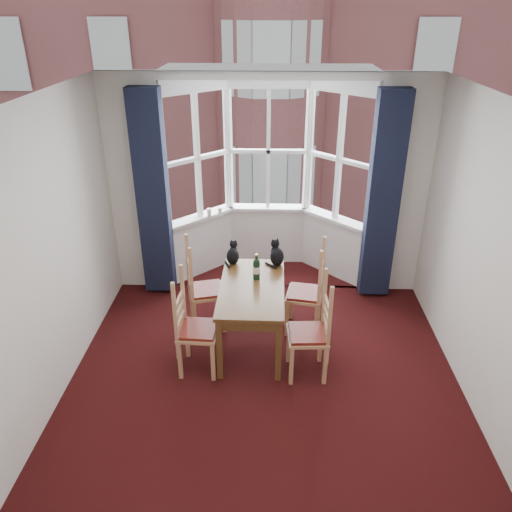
{
  "coord_description": "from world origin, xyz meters",
  "views": [
    {
      "loc": [
        0.05,
        -3.74,
        3.47
      ],
      "look_at": [
        -0.11,
        1.05,
        1.05
      ],
      "focal_mm": 35.0,
      "sensor_mm": 36.0,
      "label": 1
    }
  ],
  "objects_px": {
    "cat_right": "(277,255)",
    "candle_short": "(220,212)",
    "chair_left_far": "(199,292)",
    "cat_left": "(233,255)",
    "chair_right_far": "(312,295)",
    "chair_left_near": "(190,331)",
    "candle_tall": "(209,212)",
    "chair_right_near": "(316,335)",
    "dining_table": "(252,295)",
    "wine_bottle": "(256,268)"
  },
  "relations": [
    {
      "from": "cat_right",
      "to": "candle_short",
      "type": "bearing_deg",
      "value": 123.09
    },
    {
      "from": "candle_tall",
      "to": "candle_short",
      "type": "relative_size",
      "value": 0.98
    },
    {
      "from": "cat_right",
      "to": "cat_left",
      "type": "bearing_deg",
      "value": 178.48
    },
    {
      "from": "chair_right_near",
      "to": "candle_tall",
      "type": "bearing_deg",
      "value": 121.51
    },
    {
      "from": "chair_left_near",
      "to": "cat_right",
      "type": "distance_m",
      "value": 1.38
    },
    {
      "from": "chair_left_near",
      "to": "chair_right_far",
      "type": "xyz_separation_m",
      "value": [
        1.31,
        0.74,
        0.0
      ]
    },
    {
      "from": "chair_left_far",
      "to": "chair_right_near",
      "type": "bearing_deg",
      "value": -31.51
    },
    {
      "from": "chair_right_far",
      "to": "cat_right",
      "type": "relative_size",
      "value": 2.94
    },
    {
      "from": "dining_table",
      "to": "candle_tall",
      "type": "height_order",
      "value": "candle_tall"
    },
    {
      "from": "chair_right_near",
      "to": "chair_right_far",
      "type": "xyz_separation_m",
      "value": [
        0.01,
        0.78,
        0.0
      ]
    },
    {
      "from": "candle_tall",
      "to": "dining_table",
      "type": "bearing_deg",
      "value": -68.87
    },
    {
      "from": "dining_table",
      "to": "wine_bottle",
      "type": "bearing_deg",
      "value": 75.68
    },
    {
      "from": "cat_right",
      "to": "candle_short",
      "type": "height_order",
      "value": "cat_right"
    },
    {
      "from": "chair_left_far",
      "to": "cat_left",
      "type": "xyz_separation_m",
      "value": [
        0.39,
        0.21,
        0.39
      ]
    },
    {
      "from": "chair_left_far",
      "to": "cat_right",
      "type": "height_order",
      "value": "cat_right"
    },
    {
      "from": "chair_right_near",
      "to": "candle_tall",
      "type": "relative_size",
      "value": 8.31
    },
    {
      "from": "chair_left_near",
      "to": "candle_tall",
      "type": "xyz_separation_m",
      "value": [
        -0.03,
        2.13,
        0.45
      ]
    },
    {
      "from": "candle_tall",
      "to": "candle_short",
      "type": "distance_m",
      "value": 0.15
    },
    {
      "from": "dining_table",
      "to": "candle_short",
      "type": "height_order",
      "value": "candle_short"
    },
    {
      "from": "chair_left_near",
      "to": "chair_right_near",
      "type": "relative_size",
      "value": 1.0
    },
    {
      "from": "chair_left_near",
      "to": "cat_right",
      "type": "bearing_deg",
      "value": 47.29
    },
    {
      "from": "cat_right",
      "to": "chair_right_far",
      "type": "bearing_deg",
      "value": -28.46
    },
    {
      "from": "chair_left_near",
      "to": "cat_right",
      "type": "height_order",
      "value": "cat_right"
    },
    {
      "from": "chair_left_near",
      "to": "candle_short",
      "type": "height_order",
      "value": "candle_short"
    },
    {
      "from": "chair_left_near",
      "to": "chair_right_far",
      "type": "bearing_deg",
      "value": 29.58
    },
    {
      "from": "chair_left_far",
      "to": "cat_left",
      "type": "bearing_deg",
      "value": 28.45
    },
    {
      "from": "wine_bottle",
      "to": "candle_short",
      "type": "height_order",
      "value": "wine_bottle"
    },
    {
      "from": "chair_left_far",
      "to": "chair_right_far",
      "type": "height_order",
      "value": "same"
    },
    {
      "from": "cat_left",
      "to": "dining_table",
      "type": "bearing_deg",
      "value": -65.78
    },
    {
      "from": "wine_bottle",
      "to": "dining_table",
      "type": "bearing_deg",
      "value": -104.32
    },
    {
      "from": "chair_left_far",
      "to": "chair_right_near",
      "type": "relative_size",
      "value": 1.0
    },
    {
      "from": "chair_left_far",
      "to": "candle_short",
      "type": "distance_m",
      "value": 1.47
    },
    {
      "from": "dining_table",
      "to": "candle_short",
      "type": "relative_size",
      "value": 11.54
    },
    {
      "from": "cat_left",
      "to": "candle_tall",
      "type": "xyz_separation_m",
      "value": [
        -0.41,
        1.15,
        0.07
      ]
    },
    {
      "from": "chair_right_far",
      "to": "cat_left",
      "type": "bearing_deg",
      "value": 165.58
    },
    {
      "from": "chair_left_far",
      "to": "chair_right_far",
      "type": "relative_size",
      "value": 1.0
    },
    {
      "from": "candle_tall",
      "to": "candle_short",
      "type": "height_order",
      "value": "candle_short"
    },
    {
      "from": "chair_right_near",
      "to": "cat_left",
      "type": "distance_m",
      "value": 1.42
    },
    {
      "from": "chair_right_near",
      "to": "candle_tall",
      "type": "xyz_separation_m",
      "value": [
        -1.33,
        2.16,
        0.45
      ]
    },
    {
      "from": "cat_left",
      "to": "candle_tall",
      "type": "distance_m",
      "value": 1.22
    },
    {
      "from": "cat_left",
      "to": "cat_right",
      "type": "xyz_separation_m",
      "value": [
        0.51,
        -0.01,
        0.01
      ]
    },
    {
      "from": "chair_right_near",
      "to": "chair_left_far",
      "type": "bearing_deg",
      "value": 148.49
    },
    {
      "from": "candle_short",
      "to": "chair_right_near",
      "type": "bearing_deg",
      "value": -61.69
    },
    {
      "from": "chair_right_far",
      "to": "chair_right_near",
      "type": "bearing_deg",
      "value": -90.81
    },
    {
      "from": "chair_left_far",
      "to": "candle_short",
      "type": "xyz_separation_m",
      "value": [
        0.13,
        1.39,
        0.45
      ]
    },
    {
      "from": "dining_table",
      "to": "chair_left_near",
      "type": "bearing_deg",
      "value": -144.8
    },
    {
      "from": "dining_table",
      "to": "cat_right",
      "type": "relative_size",
      "value": 4.17
    },
    {
      "from": "chair_right_near",
      "to": "candle_tall",
      "type": "height_order",
      "value": "candle_tall"
    },
    {
      "from": "wine_bottle",
      "to": "candle_short",
      "type": "xyz_separation_m",
      "value": [
        -0.55,
        1.55,
        0.04
      ]
    },
    {
      "from": "chair_left_far",
      "to": "candle_short",
      "type": "height_order",
      "value": "candle_short"
    }
  ]
}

